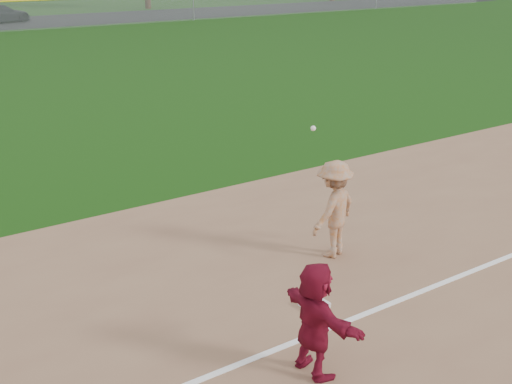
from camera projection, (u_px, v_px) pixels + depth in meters
ground at (311, 300)px, 9.81m from camera, size 160.00×160.00×0.00m
foul_line at (346, 322)px, 9.18m from camera, size 60.00×0.10×0.01m
first_base at (314, 304)px, 9.57m from camera, size 0.37×0.37×0.08m
base_runner at (315, 319)px, 7.83m from camera, size 0.45×1.40×1.51m
car_right at (0, 14)px, 48.94m from camera, size 5.08×3.54×1.37m
first_base_play at (334, 209)px, 10.95m from camera, size 1.45×0.96×2.51m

